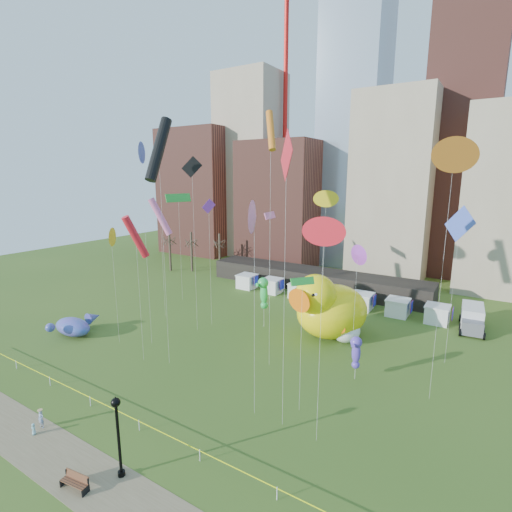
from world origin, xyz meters
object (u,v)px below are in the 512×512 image
Objects in this scene: small_duck at (345,329)px; box_truck at (472,318)px; seahorse_green at (264,291)px; woman at (41,419)px; whale_inflatable at (74,326)px; toddler at (34,429)px; seahorse_purple at (356,350)px; park_bench at (75,481)px; lamppost at (118,428)px; big_duck at (328,308)px.

small_duck is 17.47m from box_truck.
seahorse_green is 4.59× the size of woman.
whale_inflatable is 4.90× the size of woman.
whale_inflatable is 19.43m from toddler.
whale_inflatable is (-32.38, -7.86, -1.93)m from seahorse_purple.
whale_inflatable is 26.11m from park_bench.
woman is at bearing 156.33° from park_bench.
seahorse_purple is 0.77× the size of lamppost.
seahorse_green is at bearing 38.80° from whale_inflatable.
small_duck is at bearing 15.68° from big_duck.
whale_inflatable is at bearing 139.10° from park_bench.
big_duck reaches higher than woman.
seahorse_green is 23.58m from whale_inflatable.
box_truck reaches higher than park_bench.
woman is 0.89m from toddler.
woman is (-12.24, -27.71, -2.99)m from big_duck.
box_truck reaches higher than whale_inflatable.
box_truck reaches higher than woman.
lamppost reaches higher than woman.
seahorse_purple is at bearing -6.32° from seahorse_green.
small_duck is 30.43m from park_bench.
seahorse_purple is at bearing 73.62° from toddler.
whale_inflatable is 1.02× the size of box_truck.
woman is 1.58× the size of toddler.
box_truck is at bearing 34.90° from whale_inflatable.
seahorse_green reaches higher than small_duck.
seahorse_green is 15.64m from seahorse_purple.
lamppost is (-8.91, -19.85, 0.47)m from seahorse_purple.
lamppost is at bearing -100.02° from small_duck.
toddler is at bearing -174.72° from lamppost.
lamppost reaches higher than box_truck.
big_duck reaches higher than park_bench.
big_duck is at bearing -144.08° from box_truck.
box_truck is 48.07m from woman.
box_truck is (12.22, 12.48, -0.10)m from small_duck.
whale_inflatable reaches higher than woman.
seahorse_green reaches higher than box_truck.
park_bench is (-4.57, -29.86, -3.18)m from big_duck.
seahorse_purple is 24.52m from park_bench.
seahorse_purple reaches higher than small_duck.
small_duck is at bearing 87.78° from toddler.
box_truck is (22.65, 13.54, -3.38)m from seahorse_green.
small_duck reaches higher than whale_inflatable.
seahorse_green is at bearing -173.37° from small_duck.
whale_inflatable is (-18.29, -14.40, -3.74)m from seahorse_green.
seahorse_green is at bearing 101.11° from lamppost.
box_truck is at bearing 44.99° from woman.
lamppost is (5.18, -26.39, -1.35)m from seahorse_green.
big_duck is 5.82× the size of park_bench.
seahorse_green is 3.27× the size of park_bench.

